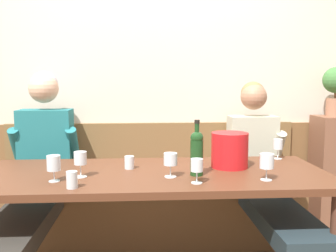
# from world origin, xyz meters

# --- Properties ---
(room_wall_back) EXTENTS (6.80, 0.08, 2.80)m
(room_wall_back) POSITION_xyz_m (0.00, 1.09, 1.40)
(room_wall_back) COLOR beige
(room_wall_back) RESTS_ON ground
(wood_wainscot_panel) EXTENTS (6.80, 0.03, 0.93)m
(wood_wainscot_panel) POSITION_xyz_m (0.00, 1.04, 0.47)
(wood_wainscot_panel) COLOR brown
(wood_wainscot_panel) RESTS_ON ground
(wall_bench) EXTENTS (2.34, 0.42, 0.94)m
(wall_bench) POSITION_xyz_m (0.00, 0.83, 0.28)
(wall_bench) COLOR brown
(wall_bench) RESTS_ON ground
(dining_table) EXTENTS (2.04, 0.80, 0.75)m
(dining_table) POSITION_xyz_m (0.00, 0.12, 0.66)
(dining_table) COLOR #59311E
(dining_table) RESTS_ON ground
(person_center_right_seat) EXTENTS (0.49, 1.28, 1.36)m
(person_center_right_seat) POSITION_xyz_m (-0.80, 0.48, 0.66)
(person_center_right_seat) COLOR #263338
(person_center_right_seat) RESTS_ON ground
(person_center_left_seat) EXTENTS (0.47, 1.27, 1.28)m
(person_center_left_seat) POSITION_xyz_m (0.79, 0.45, 0.62)
(person_center_left_seat) COLOR #302B31
(person_center_left_seat) RESTS_ON ground
(ice_bucket) EXTENTS (0.23, 0.23, 0.22)m
(ice_bucket) POSITION_xyz_m (0.47, 0.21, 0.86)
(ice_bucket) COLOR red
(ice_bucket) RESTS_ON dining_table
(wine_bottle_amber_mid) EXTENTS (0.07, 0.07, 0.32)m
(wine_bottle_amber_mid) POSITION_xyz_m (0.24, 0.03, 0.89)
(wine_bottle_amber_mid) COLOR #1A401A
(wine_bottle_amber_mid) RESTS_ON dining_table
(wine_glass_right_end) EXTENTS (0.08, 0.08, 0.14)m
(wine_glass_right_end) POSITION_xyz_m (0.09, 0.00, 0.84)
(wine_glass_right_end) COLOR silver
(wine_glass_right_end) RESTS_ON dining_table
(wine_glass_mid_left) EXTENTS (0.07, 0.07, 0.14)m
(wine_glass_mid_left) POSITION_xyz_m (-0.54, -0.05, 0.84)
(wine_glass_mid_left) COLOR silver
(wine_glass_mid_left) RESTS_ON dining_table
(wine_glass_left_end) EXTENTS (0.07, 0.07, 0.14)m
(wine_glass_left_end) POSITION_xyz_m (-0.41, 0.03, 0.85)
(wine_glass_left_end) COLOR silver
(wine_glass_left_end) RESTS_ON dining_table
(wine_glass_center_front) EXTENTS (0.08, 0.08, 0.15)m
(wine_glass_center_front) POSITION_xyz_m (0.60, -0.10, 0.85)
(wine_glass_center_front) COLOR silver
(wine_glass_center_front) RESTS_ON dining_table
(wine_glass_mid_right) EXTENTS (0.07, 0.07, 0.13)m
(wine_glass_mid_right) POSITION_xyz_m (0.22, -0.13, 0.84)
(wine_glass_mid_right) COLOR silver
(wine_glass_mid_right) RESTS_ON dining_table
(wine_glass_center_rear) EXTENTS (0.06, 0.06, 0.14)m
(wine_glass_center_rear) POSITION_xyz_m (0.86, 0.43, 0.84)
(wine_glass_center_rear) COLOR silver
(wine_glass_center_rear) RESTS_ON dining_table
(water_tumbler_center) EXTENTS (0.06, 0.06, 0.08)m
(water_tumbler_center) POSITION_xyz_m (-0.15, 0.21, 0.79)
(water_tumbler_center) COLOR silver
(water_tumbler_center) RESTS_ON dining_table
(water_tumbler_left) EXTENTS (0.06, 0.06, 0.09)m
(water_tumbler_left) POSITION_xyz_m (-0.42, -0.18, 0.79)
(water_tumbler_left) COLOR silver
(water_tumbler_left) RESTS_ON dining_table
(corner_pedestal) EXTENTS (0.28, 0.28, 1.00)m
(corner_pedestal) POSITION_xyz_m (1.47, 0.86, 0.50)
(corner_pedestal) COLOR brown
(corner_pedestal) RESTS_ON ground
(potted_plant) EXTENTS (0.21, 0.21, 0.39)m
(potted_plant) POSITION_xyz_m (1.47, 0.86, 1.24)
(potted_plant) COLOR #A46D51
(potted_plant) RESTS_ON corner_pedestal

